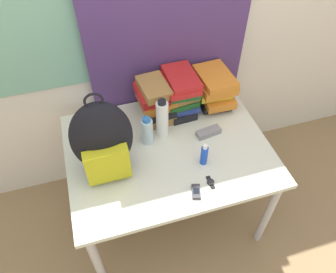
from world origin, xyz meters
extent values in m
plane|color=#8C704C|center=(0.00, 0.00, 0.00)|extent=(12.00, 12.00, 0.00)
cube|color=silver|center=(0.00, 0.98, 1.25)|extent=(6.00, 0.05, 2.50)
cube|color=#75B299|center=(-0.47, 0.95, 1.30)|extent=(1.10, 0.01, 0.80)
cube|color=#4C336B|center=(0.15, 0.93, 1.25)|extent=(1.00, 0.04, 2.50)
cube|color=beige|center=(0.00, 0.45, 0.69)|extent=(1.17, 0.90, 0.03)
cylinder|color=#B2B2B7|center=(-0.53, 0.06, 0.34)|extent=(0.05, 0.05, 0.68)
cylinder|color=#B2B2B7|center=(0.53, 0.06, 0.34)|extent=(0.05, 0.05, 0.68)
cylinder|color=#B2B2B7|center=(-0.53, 0.84, 0.34)|extent=(0.05, 0.05, 0.68)
cylinder|color=#B2B2B7|center=(0.53, 0.84, 0.34)|extent=(0.05, 0.05, 0.68)
ellipsoid|color=black|center=(-0.36, 0.42, 0.94)|extent=(0.32, 0.18, 0.46)
cube|color=#B2AD19|center=(-0.36, 0.32, 0.85)|extent=(0.22, 0.06, 0.21)
torus|color=black|center=(-0.36, 0.42, 1.19)|extent=(0.09, 0.01, 0.09)
cube|color=olive|center=(0.02, 0.74, 0.74)|extent=(0.18, 0.27, 0.05)
cube|color=black|center=(0.02, 0.75, 0.78)|extent=(0.19, 0.28, 0.04)
cube|color=orange|center=(0.01, 0.75, 0.83)|extent=(0.22, 0.25, 0.06)
cube|color=red|center=(0.01, 0.75, 0.88)|extent=(0.22, 0.23, 0.06)
cube|color=olive|center=(0.00, 0.74, 0.94)|extent=(0.18, 0.25, 0.05)
cube|color=black|center=(0.16, 0.74, 0.73)|extent=(0.17, 0.26, 0.05)
cube|color=navy|center=(0.16, 0.74, 0.77)|extent=(0.23, 0.23, 0.03)
cube|color=#1E5623|center=(0.16, 0.75, 0.81)|extent=(0.21, 0.24, 0.04)
cube|color=olive|center=(0.17, 0.75, 0.85)|extent=(0.21, 0.22, 0.05)
cube|color=#1E5623|center=(0.18, 0.75, 0.89)|extent=(0.20, 0.25, 0.04)
cube|color=red|center=(0.16, 0.74, 0.93)|extent=(0.20, 0.26, 0.04)
cube|color=red|center=(0.18, 0.75, 0.96)|extent=(0.18, 0.28, 0.03)
cube|color=black|center=(0.41, 0.75, 0.73)|extent=(0.21, 0.24, 0.04)
cube|color=orange|center=(0.41, 0.74, 0.78)|extent=(0.20, 0.28, 0.05)
cube|color=yellow|center=(0.39, 0.75, 0.82)|extent=(0.22, 0.22, 0.04)
cube|color=orange|center=(0.40, 0.75, 0.87)|extent=(0.23, 0.27, 0.06)
cube|color=orange|center=(0.39, 0.75, 0.92)|extent=(0.21, 0.29, 0.04)
cylinder|color=silver|center=(-0.10, 0.53, 0.79)|extent=(0.07, 0.07, 0.17)
cylinder|color=#286BB7|center=(-0.10, 0.53, 0.89)|extent=(0.04, 0.04, 0.02)
cylinder|color=white|center=(0.00, 0.56, 0.83)|extent=(0.07, 0.07, 0.25)
cylinder|color=black|center=(0.00, 0.56, 0.97)|extent=(0.05, 0.05, 0.02)
cylinder|color=blue|center=(0.16, 0.29, 0.77)|extent=(0.04, 0.04, 0.12)
cylinder|color=white|center=(0.16, 0.29, 0.85)|extent=(0.03, 0.03, 0.02)
cube|color=#2D2D33|center=(0.05, 0.11, 0.72)|extent=(0.07, 0.10, 0.02)
cube|color=black|center=(0.05, 0.11, 0.73)|extent=(0.04, 0.05, 0.00)
cube|color=gray|center=(0.27, 0.48, 0.73)|extent=(0.16, 0.08, 0.04)
cube|color=black|center=(0.15, 0.15, 0.71)|extent=(0.02, 0.09, 0.00)
cylinder|color=#232328|center=(0.15, 0.15, 0.72)|extent=(0.04, 0.04, 0.01)
camera|label=1|loc=(-0.36, -0.74, 2.17)|focal=35.00mm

